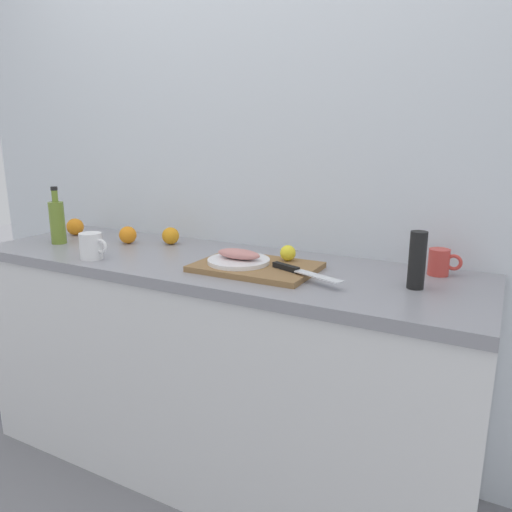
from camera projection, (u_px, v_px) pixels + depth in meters
name	position (u px, v px, depth m)	size (l,w,h in m)	color
ground_plane	(216.00, 464.00, 2.06)	(12.00, 12.00, 0.00)	slate
back_wall	(252.00, 163.00, 2.04)	(3.20, 0.05, 2.50)	silver
kitchen_counter	(214.00, 367.00, 1.95)	(2.00, 0.60, 0.90)	white
cutting_board	(256.00, 267.00, 1.71)	(0.42, 0.29, 0.02)	olive
white_plate	(239.00, 261.00, 1.72)	(0.22, 0.22, 0.01)	white
fish_fillet	(239.00, 254.00, 1.72)	(0.17, 0.07, 0.04)	tan
chef_knife	(297.00, 270.00, 1.60)	(0.28, 0.13, 0.02)	silver
lemon_0	(288.00, 253.00, 1.75)	(0.06, 0.06, 0.06)	yellow
olive_oil_bottle	(57.00, 221.00, 2.11)	(0.06, 0.06, 0.25)	olive
coffee_mug_0	(91.00, 246.00, 1.85)	(0.12, 0.08, 0.10)	white
coffee_mug_1	(440.00, 262.00, 1.64)	(0.11, 0.07, 0.09)	#CC3F38
orange_0	(75.00, 227.00, 2.30)	(0.08, 0.08, 0.08)	orange
orange_1	(128.00, 235.00, 2.12)	(0.08, 0.08, 0.08)	orange
orange_2	(171.00, 236.00, 2.10)	(0.07, 0.07, 0.07)	orange
pepper_mill	(417.00, 260.00, 1.48)	(0.05, 0.05, 0.18)	black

